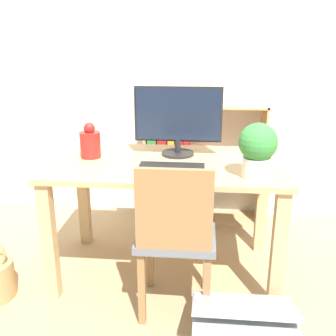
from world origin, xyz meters
name	(u,v)px	position (x,y,z in m)	size (l,w,h in m)	color
ground_plane	(167,270)	(0.00, 0.00, 0.00)	(10.00, 10.00, 0.00)	tan
wall_back	(178,52)	(0.00, 0.95, 1.30)	(8.00, 0.05, 2.60)	silver
desk	(166,182)	(0.00, 0.00, 0.60)	(1.34, 0.75, 0.72)	tan
monitor	(178,118)	(0.06, 0.15, 0.95)	(0.52, 0.20, 0.41)	#232326
keyboard	(172,167)	(0.04, -0.13, 0.73)	(0.36, 0.15, 0.02)	black
vase	(90,143)	(-0.46, 0.05, 0.81)	(0.12, 0.12, 0.21)	#B2231E
potted_plant	(258,148)	(0.48, -0.23, 0.88)	(0.20, 0.20, 0.29)	silver
chair	(176,234)	(0.09, -0.40, 0.47)	(0.40, 0.40, 0.85)	slate
bookshelf	(181,167)	(0.04, 0.77, 0.44)	(0.91, 0.28, 0.94)	tan
storage_box	(243,332)	(0.42, -0.65, 0.11)	(0.48, 0.40, 0.27)	#999EA3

